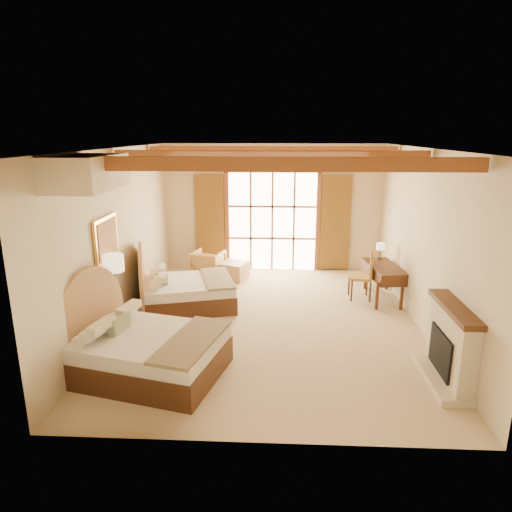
# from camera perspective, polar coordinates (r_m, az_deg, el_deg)

# --- Properties ---
(floor) EXTENTS (7.00, 7.00, 0.00)m
(floor) POSITION_cam_1_polar(r_m,az_deg,el_deg) (8.73, 1.62, -8.18)
(floor) COLOR #D0B08C
(floor) RESTS_ON ground
(wall_back) EXTENTS (5.50, 0.00, 5.50)m
(wall_back) POSITION_cam_1_polar(r_m,az_deg,el_deg) (11.66, 2.07, 6.00)
(wall_back) COLOR beige
(wall_back) RESTS_ON ground
(wall_left) EXTENTS (0.00, 7.00, 7.00)m
(wall_left) POSITION_cam_1_polar(r_m,az_deg,el_deg) (8.72, -16.68, 2.22)
(wall_left) COLOR beige
(wall_left) RESTS_ON ground
(wall_right) EXTENTS (0.00, 7.00, 7.00)m
(wall_right) POSITION_cam_1_polar(r_m,az_deg,el_deg) (8.62, 20.31, 1.76)
(wall_right) COLOR beige
(wall_right) RESTS_ON ground
(ceiling) EXTENTS (7.00, 7.00, 0.00)m
(ceiling) POSITION_cam_1_polar(r_m,az_deg,el_deg) (8.02, 1.80, 13.31)
(ceiling) COLOR #B67940
(ceiling) RESTS_ON ground
(ceiling_beams) EXTENTS (5.39, 4.60, 0.18)m
(ceiling_beams) POSITION_cam_1_polar(r_m,az_deg,el_deg) (8.02, 1.79, 12.45)
(ceiling_beams) COLOR #9A5229
(ceiling_beams) RESTS_ON ceiling
(french_doors) EXTENTS (3.95, 0.08, 2.60)m
(french_doors) POSITION_cam_1_polar(r_m,az_deg,el_deg) (11.66, 2.05, 4.25)
(french_doors) COLOR white
(french_doors) RESTS_ON ground
(fireplace) EXTENTS (0.46, 1.40, 1.16)m
(fireplace) POSITION_cam_1_polar(r_m,az_deg,el_deg) (7.13, 23.02, -10.57)
(fireplace) COLOR beige
(fireplace) RESTS_ON ground
(painting) EXTENTS (0.06, 0.95, 0.75)m
(painting) POSITION_cam_1_polar(r_m,az_deg,el_deg) (7.99, -18.19, 2.04)
(painting) COLOR #E6A34B
(painting) RESTS_ON wall_left
(canopy_valance) EXTENTS (0.70, 1.40, 0.45)m
(canopy_valance) POSITION_cam_1_polar(r_m,az_deg,el_deg) (6.55, -20.41, 9.77)
(canopy_valance) COLOR beige
(canopy_valance) RESTS_ON ceiling
(bed_near) EXTENTS (2.40, 2.00, 1.35)m
(bed_near) POSITION_cam_1_polar(r_m,az_deg,el_deg) (7.03, -14.42, -11.09)
(bed_near) COLOR #4A2918
(bed_near) RESTS_ON floor
(bed_far) EXTENTS (2.20, 1.84, 1.22)m
(bed_far) POSITION_cam_1_polar(r_m,az_deg,el_deg) (9.44, -9.43, -4.15)
(bed_far) COLOR #4A2918
(bed_far) RESTS_ON floor
(nightstand) EXTENTS (0.54, 0.54, 0.54)m
(nightstand) POSITION_cam_1_polar(r_m,az_deg,el_deg) (8.20, -16.11, -8.37)
(nightstand) COLOR #4A2918
(nightstand) RESTS_ON floor
(floor_lamp) EXTENTS (0.33, 0.33, 1.56)m
(floor_lamp) POSITION_cam_1_polar(r_m,az_deg,el_deg) (7.74, -17.33, -1.53)
(floor_lamp) COLOR #362719
(floor_lamp) RESTS_ON floor
(armchair) EXTENTS (0.87, 0.88, 0.66)m
(armchair) POSITION_cam_1_polar(r_m,az_deg,el_deg) (11.29, -6.02, -0.99)
(armchair) COLOR tan
(armchair) RESTS_ON floor
(ottoman) EXTENTS (0.75, 0.75, 0.42)m
(ottoman) POSITION_cam_1_polar(r_m,az_deg,el_deg) (11.09, -2.76, -1.86)
(ottoman) COLOR tan
(ottoman) RESTS_ON floor
(desk) EXTENTS (0.75, 1.43, 0.74)m
(desk) POSITION_cam_1_polar(r_m,az_deg,el_deg) (10.12, 15.57, -3.02)
(desk) COLOR #4A2918
(desk) RESTS_ON floor
(desk_chair) EXTENTS (0.57, 0.57, 1.10)m
(desk_chair) POSITION_cam_1_polar(r_m,az_deg,el_deg) (10.03, 12.99, -3.33)
(desk_chair) COLOR #AB7A3D
(desk_chair) RESTS_ON floor
(desk_lamp) EXTENTS (0.18, 0.18, 0.37)m
(desk_lamp) POSITION_cam_1_polar(r_m,az_deg,el_deg) (10.41, 15.31, 1.08)
(desk_lamp) COLOR #362719
(desk_lamp) RESTS_ON desk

